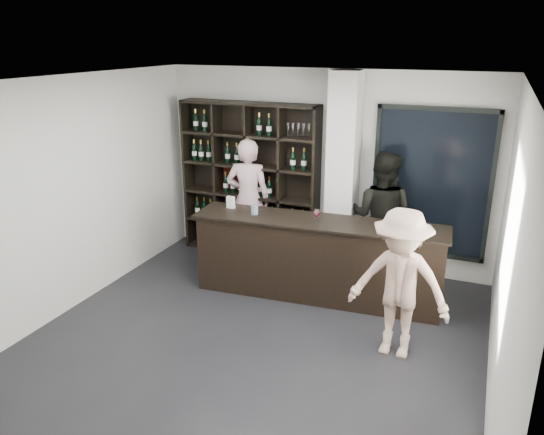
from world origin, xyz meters
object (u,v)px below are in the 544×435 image
at_px(taster_black, 381,217).
at_px(tasting_counter, 318,259).
at_px(wine_shelf, 250,181).
at_px(customer, 399,284).
at_px(taster_pink, 248,199).

bearing_deg(taster_black, tasting_counter, 61.58).
bearing_deg(wine_shelf, customer, -37.00).
bearing_deg(tasting_counter, taster_pink, 143.43).
xyz_separation_m(wine_shelf, customer, (2.68, -2.02, -0.36)).
distance_m(tasting_counter, taster_pink, 1.72).
distance_m(tasting_counter, customer, 1.58).
bearing_deg(wine_shelf, taster_pink, -73.14).
distance_m(tasting_counter, taster_black, 1.16).
xyz_separation_m(tasting_counter, customer, (1.21, -0.96, 0.29)).
distance_m(wine_shelf, customer, 3.37).
bearing_deg(taster_black, customer, 114.34).
xyz_separation_m(wine_shelf, taster_black, (2.10, -0.17, -0.27)).
height_order(wine_shelf, taster_pink, wine_shelf).
xyz_separation_m(taster_pink, customer, (2.63, -1.85, -0.11)).
relative_size(wine_shelf, customer, 1.43).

